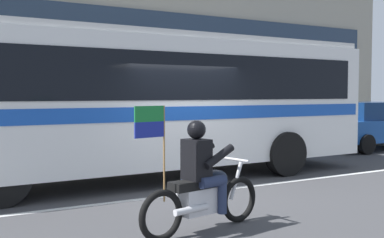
# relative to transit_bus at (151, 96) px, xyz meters

# --- Properties ---
(ground_plane) EXTENTS (60.00, 60.00, 0.00)m
(ground_plane) POSITION_rel_transit_bus_xyz_m (0.23, -1.19, -1.88)
(ground_plane) COLOR #3D3D3F
(sidewalk_curb) EXTENTS (28.00, 3.80, 0.15)m
(sidewalk_curb) POSITION_rel_transit_bus_xyz_m (0.23, 3.91, -1.81)
(sidewalk_curb) COLOR gray
(sidewalk_curb) RESTS_ON ground_plane
(lane_center_stripe) EXTENTS (26.60, 0.14, 0.01)m
(lane_center_stripe) POSITION_rel_transit_bus_xyz_m (0.23, -1.79, -1.88)
(lane_center_stripe) COLOR silver
(lane_center_stripe) RESTS_ON ground_plane
(transit_bus) EXTENTS (10.74, 2.82, 3.22)m
(transit_bus) POSITION_rel_transit_bus_xyz_m (0.00, 0.00, 0.00)
(transit_bus) COLOR white
(transit_bus) RESTS_ON ground_plane
(motorcycle_with_rider) EXTENTS (2.16, 0.75, 1.78)m
(motorcycle_with_rider) POSITION_rel_transit_bus_xyz_m (-1.04, -4.04, -1.22)
(motorcycle_with_rider) COLOR black
(motorcycle_with_rider) RESTS_ON ground_plane
(parked_hatchback_downstreet) EXTENTS (4.56, 1.92, 1.64)m
(parked_hatchback_downstreet) POSITION_rel_transit_bus_xyz_m (9.07, 1.39, -1.03)
(parked_hatchback_downstreet) COLOR #194793
(parked_hatchback_downstreet) RESTS_ON ground_plane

